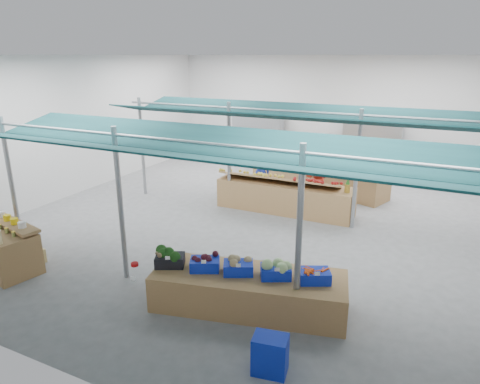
{
  "coord_description": "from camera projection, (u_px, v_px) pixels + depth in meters",
  "views": [
    {
      "loc": [
        4.29,
        -9.85,
        4.21
      ],
      "look_at": [
        0.34,
        -1.6,
        1.26
      ],
      "focal_mm": 32.0,
      "sensor_mm": 36.0,
      "label": 1
    }
  ],
  "objects": [
    {
      "name": "pole_ribbon",
      "position": [
        134.0,
        266.0,
        6.65
      ],
      "size": [
        0.12,
        0.12,
        0.28
      ],
      "color": "#B10B0D",
      "rests_on": "pole_grid"
    },
    {
      "name": "veg_counter",
      "position": [
        249.0,
        291.0,
        7.38
      ],
      "size": [
        3.47,
        1.81,
        0.64
      ],
      "primitive_type": "cube",
      "rotation": [
        0.0,
        0.0,
        0.23
      ],
      "color": "olive",
      "rests_on": "floor"
    },
    {
      "name": "crate_celeriac",
      "position": [
        238.0,
        265.0,
        7.27
      ],
      "size": [
        0.6,
        0.53,
        0.31
      ],
      "rotation": [
        0.0,
        0.0,
        0.45
      ],
      "color": "#1127B9",
      "rests_on": "veg_counter"
    },
    {
      "name": "crate_carrots",
      "position": [
        315.0,
        275.0,
        7.02
      ],
      "size": [
        0.6,
        0.53,
        0.29
      ],
      "rotation": [
        0.0,
        0.0,
        0.45
      ],
      "color": "#1127B9",
      "rests_on": "veg_counter"
    },
    {
      "name": "sparrow",
      "position": [
        159.0,
        255.0,
        7.43
      ],
      "size": [
        0.12,
        0.09,
        0.11
      ],
      "rotation": [
        0.0,
        0.0,
        0.45
      ],
      "color": "brown",
      "rests_on": "crate_broccoli"
    },
    {
      "name": "awnings",
      "position": [
        255.0,
        127.0,
        8.85
      ],
      "size": [
        9.5,
        7.08,
        0.3
      ],
      "color": "black",
      "rests_on": "pole_grid"
    },
    {
      "name": "back_shelving_right",
      "position": [
        371.0,
        147.0,
        15.53
      ],
      "size": [
        2.0,
        0.5,
        2.0
      ],
      "primitive_type": "cube",
      "color": "#B23F33",
      "rests_on": "floor"
    },
    {
      "name": "crate_stack",
      "position": [
        270.0,
        355.0,
        5.86
      ],
      "size": [
        0.52,
        0.4,
        0.57
      ],
      "primitive_type": "cube",
      "rotation": [
        0.0,
        0.0,
        0.16
      ],
      "color": "#1127B9",
      "rests_on": "floor"
    },
    {
      "name": "pole_grid",
      "position": [
        254.0,
        172.0,
        9.14
      ],
      "size": [
        10.0,
        4.6,
        3.0
      ],
      "color": "gray",
      "rests_on": "floor"
    },
    {
      "name": "crate_beets",
      "position": [
        205.0,
        262.0,
        7.4
      ],
      "size": [
        0.6,
        0.53,
        0.29
      ],
      "rotation": [
        0.0,
        0.0,
        0.45
      ],
      "color": "#1127B9",
      "rests_on": "veg_counter"
    },
    {
      "name": "crate_broccoli",
      "position": [
        170.0,
        257.0,
        7.53
      ],
      "size": [
        0.6,
        0.53,
        0.35
      ],
      "rotation": [
        0.0,
        0.0,
        0.45
      ],
      "color": "black",
      "rests_on": "veg_counter"
    },
    {
      "name": "apple_heap_yellow",
      "position": [
        254.0,
        175.0,
        12.06
      ],
      "size": [
        1.91,
        0.73,
        0.27
      ],
      "rotation": [
        0.0,
        0.0,
        0.01
      ],
      "color": "#997247",
      "rests_on": "fruit_counter"
    },
    {
      "name": "bottle_shelf",
      "position": [
        2.0,
        246.0,
        8.78
      ],
      "size": [
        2.02,
        1.47,
        1.12
      ],
      "rotation": [
        0.0,
        0.0,
        -0.22
      ],
      "color": "olive",
      "rests_on": "floor"
    },
    {
      "name": "hall",
      "position": [
        276.0,
        113.0,
        11.93
      ],
      "size": [
        13.0,
        13.0,
        13.0
      ],
      "color": "silver",
      "rests_on": "ground"
    },
    {
      "name": "fruit_counter",
      "position": [
        285.0,
        197.0,
        11.94
      ],
      "size": [
        3.81,
        0.93,
        0.82
      ],
      "primitive_type": "cube",
      "rotation": [
        0.0,
        0.0,
        0.01
      ],
      "color": "olive",
      "rests_on": "floor"
    },
    {
      "name": "far_counter",
      "position": [
        316.0,
        175.0,
        14.08
      ],
      "size": [
        4.86,
        2.53,
        0.87
      ],
      "primitive_type": "cube",
      "rotation": [
        0.0,
        0.0,
        -0.34
      ],
      "color": "olive",
      "rests_on": "floor"
    },
    {
      "name": "back_shelving_left",
      "position": [
        258.0,
        137.0,
        17.38
      ],
      "size": [
        2.0,
        0.5,
        2.0
      ],
      "primitive_type": "cube",
      "color": "#B23F33",
      "rests_on": "floor"
    },
    {
      "name": "pineapple",
      "position": [
        348.0,
        186.0,
        10.98
      ],
      "size": [
        0.14,
        0.14,
        0.39
      ],
      "rotation": [
        0.0,
        0.0,
        0.01
      ],
      "color": "#8C6019",
      "rests_on": "fruit_counter"
    },
    {
      "name": "apple_heap_red",
      "position": [
        312.0,
        182.0,
        11.38
      ],
      "size": [
        1.51,
        0.72,
        0.27
      ],
      "rotation": [
        0.0,
        0.0,
        0.01
      ],
      "color": "#997247",
      "rests_on": "fruit_counter"
    },
    {
      "name": "crate_cabbage",
      "position": [
        276.0,
        269.0,
        7.14
      ],
      "size": [
        0.6,
        0.53,
        0.35
      ],
      "rotation": [
        0.0,
        0.0,
        0.45
      ],
      "color": "#1127B9",
      "rests_on": "veg_counter"
    },
    {
      "name": "vendor_left",
      "position": [
        261.0,
        171.0,
        13.27
      ],
      "size": [
        0.56,
        0.37,
        1.52
      ],
      "primitive_type": "imported",
      "rotation": [
        0.0,
        0.0,
        3.15
      ],
      "color": "#1A2DAA",
      "rests_on": "floor"
    },
    {
      "name": "floor",
      "position": [
        254.0,
        219.0,
        11.51
      ],
      "size": [
        13.0,
        13.0,
        0.0
      ],
      "primitive_type": "plane",
      "color": "slate",
      "rests_on": "ground"
    },
    {
      "name": "vendor_right",
      "position": [
        317.0,
        178.0,
        12.53
      ],
      "size": [
        0.74,
        0.58,
        1.52
      ],
      "primitive_type": "imported",
      "rotation": [
        0.0,
        0.0,
        3.15
      ],
      "color": "maroon",
      "rests_on": "floor"
    }
  ]
}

